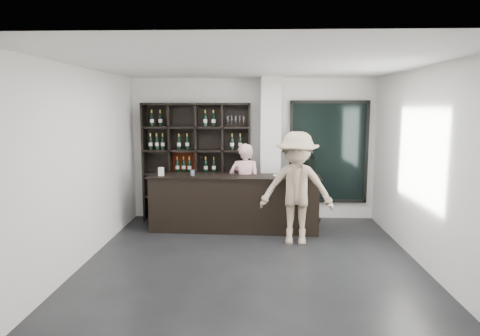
{
  "coord_description": "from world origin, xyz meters",
  "views": [
    {
      "loc": [
        0.05,
        -6.08,
        2.33
      ],
      "look_at": [
        -0.21,
        1.1,
        1.29
      ],
      "focal_mm": 32.0,
      "sensor_mm": 36.0,
      "label": 1
    }
  ],
  "objects_px": {
    "taster_black": "(300,178)",
    "wine_shelf": "(197,162)",
    "customer": "(297,188)",
    "tasting_counter": "(234,203)",
    "taster_pink": "(245,186)"
  },
  "relations": [
    {
      "from": "taster_black",
      "to": "customer",
      "type": "relative_size",
      "value": 0.95
    },
    {
      "from": "tasting_counter",
      "to": "customer",
      "type": "xyz_separation_m",
      "value": [
        1.1,
        -0.7,
        0.43
      ]
    },
    {
      "from": "tasting_counter",
      "to": "customer",
      "type": "height_order",
      "value": "customer"
    },
    {
      "from": "taster_pink",
      "to": "customer",
      "type": "height_order",
      "value": "customer"
    },
    {
      "from": "tasting_counter",
      "to": "taster_pink",
      "type": "xyz_separation_m",
      "value": [
        0.2,
        0.23,
        0.29
      ]
    },
    {
      "from": "wine_shelf",
      "to": "taster_black",
      "type": "distance_m",
      "value": 2.13
    },
    {
      "from": "customer",
      "to": "wine_shelf",
      "type": "bearing_deg",
      "value": 147.72
    },
    {
      "from": "tasting_counter",
      "to": "taster_black",
      "type": "relative_size",
      "value": 1.76
    },
    {
      "from": "taster_black",
      "to": "customer",
      "type": "xyz_separation_m",
      "value": [
        -0.2,
        -1.35,
        0.05
      ]
    },
    {
      "from": "wine_shelf",
      "to": "taster_pink",
      "type": "bearing_deg",
      "value": -30.31
    },
    {
      "from": "taster_pink",
      "to": "taster_black",
      "type": "relative_size",
      "value": 0.9
    },
    {
      "from": "tasting_counter",
      "to": "taster_black",
      "type": "distance_m",
      "value": 1.5
    },
    {
      "from": "taster_black",
      "to": "customer",
      "type": "height_order",
      "value": "customer"
    },
    {
      "from": "taster_black",
      "to": "wine_shelf",
      "type": "bearing_deg",
      "value": -7.27
    },
    {
      "from": "taster_pink",
      "to": "customer",
      "type": "xyz_separation_m",
      "value": [
        0.9,
        -0.93,
        0.14
      ]
    }
  ]
}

